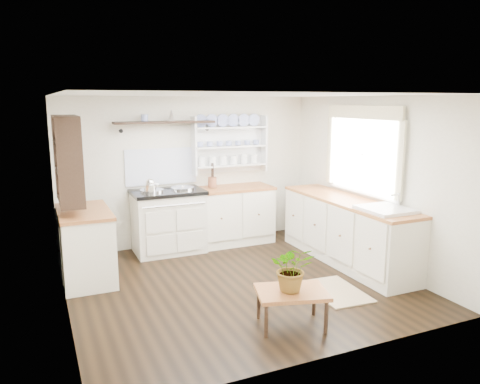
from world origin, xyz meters
The scene contains 19 objects.
floor centered at (0.00, 0.00, 0.00)m, with size 4.00×3.80×0.01m, color black.
wall_back centered at (0.00, 1.90, 1.15)m, with size 4.00×0.02×2.30m, color beige.
wall_right centered at (2.00, 0.00, 1.15)m, with size 0.02×3.80×2.30m, color beige.
wall_left centered at (-2.00, 0.00, 1.15)m, with size 0.02×3.80×2.30m, color beige.
ceiling centered at (0.00, 0.00, 2.30)m, with size 4.00×3.80×0.01m, color white.
window centered at (1.95, 0.15, 1.56)m, with size 0.08×1.55×1.22m.
aga_cooker centered at (-0.45, 1.57, 0.48)m, with size 1.05×0.73×0.97m.
back_cabinets centered at (0.60, 1.60, 0.46)m, with size 1.27×0.63×0.90m.
right_cabinets centered at (1.70, 0.10, 0.46)m, with size 0.62×2.43×0.90m.
belfast_sink centered at (1.70, -0.65, 0.80)m, with size 0.55×0.60×0.45m.
left_cabinets centered at (-1.70, 0.90, 0.46)m, with size 0.62×1.13×0.90m.
plate_rack centered at (0.65, 1.86, 1.56)m, with size 1.20×0.22×0.90m.
high_shelf centered at (-0.40, 1.78, 1.91)m, with size 1.50×0.29×0.16m.
left_shelving centered at (-1.84, 0.90, 1.55)m, with size 0.28×0.80×1.05m, color black.
kettle centered at (-0.73, 1.45, 1.04)m, with size 0.17×0.17×0.21m, color silver, non-canonical shape.
utensil_crock centered at (0.30, 1.68, 0.99)m, with size 0.13×0.13×0.15m, color brown.
center_table centered at (0.04, -1.25, 0.33)m, with size 0.80×0.67×0.38m.
potted_plant centered at (0.04, -1.25, 0.61)m, with size 0.42×0.37×0.47m, color #3F7233.
floor_rug centered at (0.95, -0.74, 0.01)m, with size 0.55×0.85×0.02m, color #8C7F51.
Camera 1 is at (-2.21, -5.04, 2.24)m, focal length 35.00 mm.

